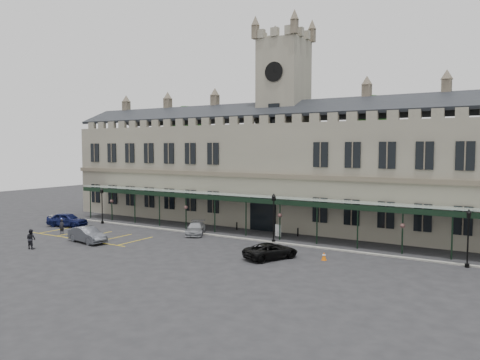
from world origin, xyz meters
The scene contains 21 objects.
ground centered at (0.00, 0.00, 0.00)m, with size 140.00×140.00×0.00m, color black.
station_building centered at (0.00, 15.91, 6.47)m, with size 60.00×10.36×17.30m.
clock_tower centered at (0.00, 16.00, 13.11)m, with size 5.60×5.60×24.80m.
canopy centered at (0.00, 7.46, 2.40)m, with size 50.00×4.10×4.30m.
kerb centered at (0.00, 5.50, 0.06)m, with size 60.00×0.40×0.12m, color gray.
parking_markings centered at (-14.00, -1.50, 0.00)m, with size 16.00×6.00×0.01m, color gold, non-canonical shape.
tree_behind_left centered at (-22.00, 25.00, 12.81)m, with size 6.00×6.00×16.00m.
tree_behind_mid centered at (8.00, 25.00, 12.81)m, with size 6.00×6.00×16.00m.
lamp_post_left centered at (-19.17, 4.85, 2.62)m, with size 0.42×0.42×4.42m.
lamp_post_mid centered at (4.17, 5.50, 2.89)m, with size 0.46×0.46×4.87m.
lamp_post_right centered at (21.40, 5.03, 2.72)m, with size 0.43×0.43×4.59m.
traffic_cone centered at (11.01, 1.39, 0.34)m, with size 0.44×0.44×0.70m.
sign_board centered at (3.03, 8.74, 0.61)m, with size 0.72×0.18×1.24m.
bollard_left centered at (-2.75, 9.79, 0.43)m, with size 0.15×0.15×0.86m, color black.
bollard_right centered at (4.80, 9.82, 0.45)m, with size 0.16×0.16×0.90m, color black.
car_left_a centered at (-21.00, 1.13, 0.83)m, with size 1.95×4.85×1.65m, color #0D133D.
car_left_b centered at (-11.50, -3.97, 0.77)m, with size 1.63×4.66×1.54m, color #3C3F44.
car_taxi centered at (-5.00, 5.02, 0.65)m, with size 1.83×4.51×1.31m, color gray.
car_van centered at (7.00, -0.42, 0.67)m, with size 2.22×4.81×1.34m, color black.
person_a centered at (-17.42, -2.38, 0.82)m, with size 0.59×0.39×1.63m, color black.
person_b centered at (-13.61, -8.66, 0.92)m, with size 0.89×0.70×1.84m, color black.
Camera 1 is at (25.07, -34.82, 9.35)m, focal length 35.00 mm.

